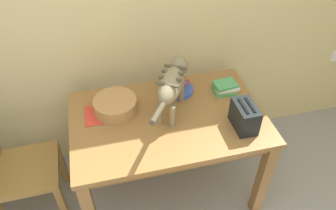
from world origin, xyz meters
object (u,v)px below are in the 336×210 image
(cat, at_px, (172,83))
(coffee_mug, at_px, (179,84))
(toaster, at_px, (245,116))
(magazine, at_px, (108,113))
(wooden_chair_near, at_px, (19,169))
(book_stack, at_px, (225,88))
(dining_table, at_px, (168,127))
(wicker_basket, at_px, (115,105))
(saucer_bowl, at_px, (179,90))

(cat, xyz_separation_m, coffee_mug, (0.09, 0.17, -0.15))
(toaster, bearing_deg, magazine, 158.31)
(coffee_mug, xyz_separation_m, wooden_chair_near, (-1.15, -0.18, -0.37))
(toaster, bearing_deg, book_stack, 86.91)
(magazine, bearing_deg, wooden_chair_near, -172.47)
(book_stack, bearing_deg, dining_table, -161.26)
(cat, bearing_deg, magazine, -158.09)
(magazine, bearing_deg, wicker_basket, 15.79)
(coffee_mug, bearing_deg, book_stack, -15.24)
(magazine, distance_m, wicker_basket, 0.07)
(wicker_basket, height_order, toaster, toaster)
(wicker_basket, relative_size, toaster, 1.41)
(cat, distance_m, wicker_basket, 0.40)
(toaster, height_order, wooden_chair_near, toaster)
(dining_table, bearing_deg, book_stack, 18.74)
(dining_table, distance_m, saucer_bowl, 0.29)
(saucer_bowl, xyz_separation_m, book_stack, (0.31, -0.08, 0.02))
(dining_table, distance_m, coffee_mug, 0.32)
(saucer_bowl, bearing_deg, book_stack, -15.07)
(saucer_bowl, xyz_separation_m, toaster, (0.29, -0.43, 0.07))
(toaster, bearing_deg, saucer_bowl, 124.08)
(magazine, xyz_separation_m, wicker_basket, (0.06, 0.01, 0.05))
(saucer_bowl, height_order, wicker_basket, wicker_basket)
(saucer_bowl, bearing_deg, cat, -118.74)
(magazine, height_order, wicker_basket, wicker_basket)
(saucer_bowl, xyz_separation_m, wicker_basket, (-0.45, -0.10, 0.03))
(toaster, distance_m, wooden_chair_near, 1.51)
(wicker_basket, bearing_deg, wooden_chair_near, -173.82)
(saucer_bowl, xyz_separation_m, wooden_chair_near, (-1.14, -0.18, -0.32))
(saucer_bowl, bearing_deg, wicker_basket, -167.43)
(magazine, bearing_deg, book_stack, 4.16)
(coffee_mug, relative_size, wicker_basket, 0.42)
(book_stack, xyz_separation_m, wicker_basket, (-0.77, -0.02, 0.01))
(coffee_mug, relative_size, toaster, 0.59)
(cat, height_order, coffee_mug, cat)
(dining_table, relative_size, saucer_bowl, 6.11)
(dining_table, distance_m, toaster, 0.51)
(saucer_bowl, height_order, book_stack, book_stack)
(cat, bearing_deg, saucer_bowl, 90.00)
(cat, bearing_deg, book_stack, 40.08)
(dining_table, relative_size, magazine, 4.23)
(coffee_mug, distance_m, wooden_chair_near, 1.22)
(coffee_mug, height_order, toaster, toaster)
(coffee_mug, height_order, wicker_basket, coffee_mug)
(dining_table, relative_size, coffee_mug, 10.53)
(book_stack, relative_size, toaster, 0.83)
(dining_table, relative_size, wooden_chair_near, 1.36)
(saucer_bowl, bearing_deg, dining_table, -119.96)
(book_stack, bearing_deg, saucer_bowl, 164.93)
(cat, xyz_separation_m, saucer_bowl, (0.09, 0.17, -0.20))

